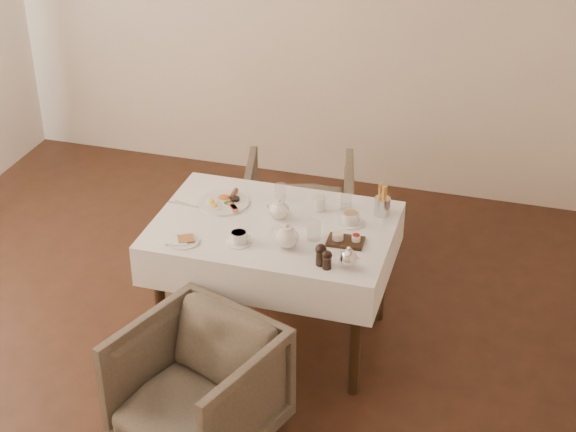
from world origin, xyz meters
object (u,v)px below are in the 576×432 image
Objects in this scene: armchair_far at (299,211)px; teapot_centre at (279,209)px; breakfast_plate at (224,202)px; table at (274,242)px; armchair_near at (198,388)px.

armchair_far is 4.73× the size of teapot_centre.
teapot_centre is (0.34, -0.07, 0.05)m from breakfast_plate.
table is 8.60× the size of teapot_centre.
armchair_near is at bearing -97.54° from table.
table is 0.38m from breakfast_plate.
armchair_far reaches higher than armchair_near.
breakfast_plate is 1.93× the size of teapot_centre.
armchair_far is 0.92m from breakfast_plate.
armchair_near is 0.99× the size of armchair_far.
breakfast_plate reaches higher than armchair_near.
teapot_centre reaches higher than table.
table is 0.19m from teapot_centre.
armchair_near is 1.78m from armchair_far.
armchair_near is 4.67× the size of teapot_centre.
armchair_near is at bearing 76.53° from armchair_far.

